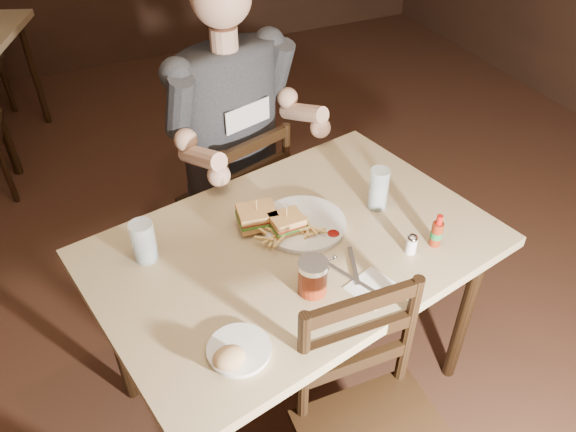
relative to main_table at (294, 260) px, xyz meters
name	(u,v)px	position (x,y,z in m)	size (l,w,h in m)	color
room_shell	(238,71)	(-0.16, 0.00, 0.70)	(7.00, 7.00, 7.00)	black
main_table	(294,260)	(0.00, 0.00, 0.00)	(1.43, 1.10, 0.77)	tan
chair_far	(235,203)	(0.03, 0.71, -0.27)	(0.39, 0.43, 0.85)	black
diner	(235,103)	(0.05, 0.66, 0.26)	(0.59, 0.47, 1.03)	#333539
dinner_plate	(303,225)	(0.06, 0.07, 0.08)	(0.28, 0.28, 0.02)	white
sandwich_left	(257,211)	(-0.08, 0.13, 0.14)	(0.12, 0.10, 0.10)	tan
sandwich_right	(287,219)	(0.00, 0.06, 0.14)	(0.10, 0.09, 0.09)	tan
fries_pile	(288,228)	(0.00, 0.04, 0.11)	(0.25, 0.18, 0.04)	#F1C769
ketchup_dollop	(333,234)	(0.13, -0.03, 0.10)	(0.04, 0.04, 0.01)	maroon
glass_left	(144,241)	(-0.45, 0.13, 0.14)	(0.08, 0.08, 0.14)	silver
glass_right	(378,189)	(0.35, 0.06, 0.15)	(0.07, 0.07, 0.15)	silver
hot_sauce	(437,230)	(0.42, -0.19, 0.13)	(0.04, 0.04, 0.12)	maroon
salt_shaker	(411,244)	(0.32, -0.19, 0.11)	(0.04, 0.04, 0.07)	white
syrup_dispenser	(313,277)	(-0.04, -0.21, 0.13)	(0.09, 0.09, 0.12)	maroon
napkin	(373,288)	(0.13, -0.28, 0.08)	(0.13, 0.12, 0.00)	white
knife	(345,274)	(0.08, -0.20, 0.08)	(0.01, 0.22, 0.01)	silver
fork	(354,266)	(0.12, -0.18, 0.08)	(0.01, 0.17, 0.01)	silver
side_plate	(239,351)	(-0.32, -0.33, 0.08)	(0.17, 0.17, 0.01)	white
bread_roll	(229,357)	(-0.36, -0.37, 0.11)	(0.09, 0.07, 0.05)	tan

